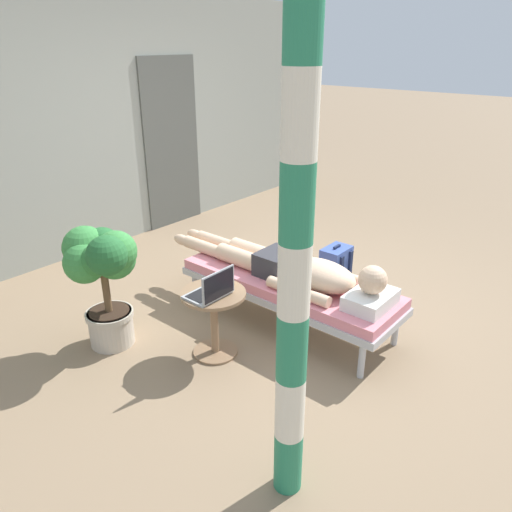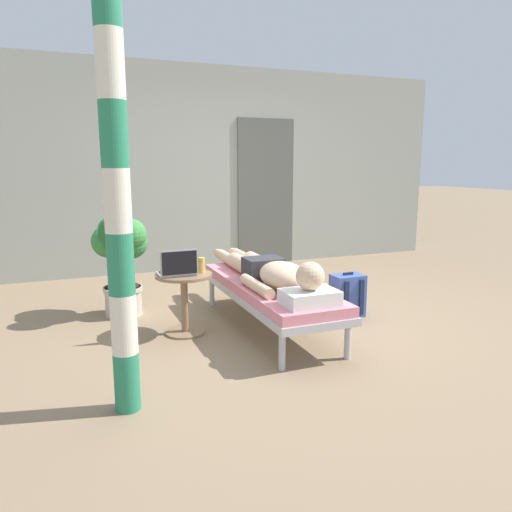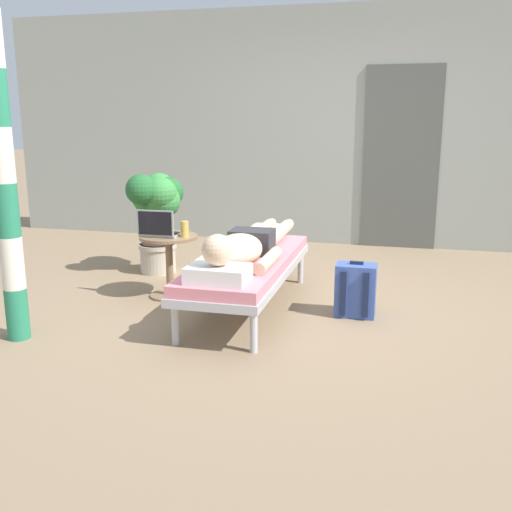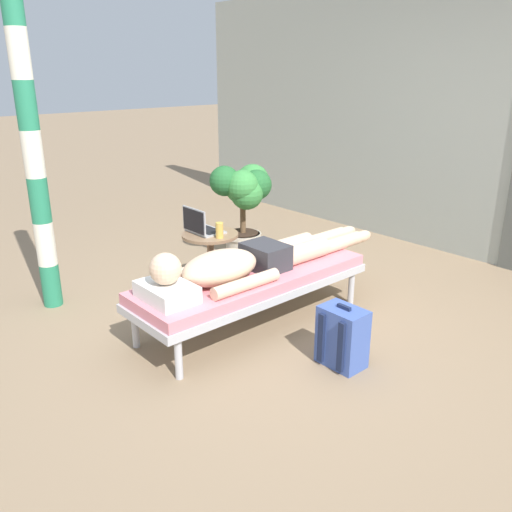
{
  "view_description": "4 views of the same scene",
  "coord_description": "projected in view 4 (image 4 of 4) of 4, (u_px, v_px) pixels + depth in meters",
  "views": [
    {
      "loc": [
        -3.19,
        -2.3,
        2.21
      ],
      "look_at": [
        -0.47,
        -0.02,
        0.65
      ],
      "focal_mm": 34.63,
      "sensor_mm": 36.0,
      "label": 1
    },
    {
      "loc": [
        -1.88,
        -3.94,
        1.44
      ],
      "look_at": [
        -0.29,
        0.01,
        0.62
      ],
      "focal_mm": 34.17,
      "sensor_mm": 36.0,
      "label": 2
    },
    {
      "loc": [
        0.92,
        -4.44,
        1.47
      ],
      "look_at": [
        -0.15,
        -0.26,
        0.45
      ],
      "focal_mm": 41.25,
      "sensor_mm": 36.0,
      "label": 3
    },
    {
      "loc": [
        2.54,
        -2.59,
        1.86
      ],
      "look_at": [
        -0.23,
        -0.14,
        0.54
      ],
      "focal_mm": 37.55,
      "sensor_mm": 36.0,
      "label": 4
    }
  ],
  "objects": [
    {
      "name": "ground_plane",
      "position": [
        290.0,
        327.0,
        4.04
      ],
      "size": [
        40.0,
        40.0,
        0.0
      ],
      "primitive_type": "plane",
      "color": "#8C7256"
    },
    {
      "name": "house_wall_back",
      "position": [
        458.0,
        120.0,
        5.35
      ],
      "size": [
        7.6,
        0.2,
        2.7
      ],
      "primitive_type": "cube",
      "color": "#999E93",
      "rests_on": "ground"
    },
    {
      "name": "lounge_chair",
      "position": [
        252.0,
        282.0,
        3.98
      ],
      "size": [
        0.64,
        1.89,
        0.42
      ],
      "color": "#B7B7BC",
      "rests_on": "ground"
    },
    {
      "name": "person_reclining",
      "position": [
        246.0,
        262.0,
        3.89
      ],
      "size": [
        0.53,
        2.17,
        0.32
      ],
      "color": "white",
      "rests_on": "lounge_chair"
    },
    {
      "name": "side_table",
      "position": [
        211.0,
        252.0,
        4.58
      ],
      "size": [
        0.48,
        0.48,
        0.52
      ],
      "color": "#8C6B4C",
      "rests_on": "ground"
    },
    {
      "name": "laptop",
      "position": [
        201.0,
        226.0,
        4.51
      ],
      "size": [
        0.31,
        0.24,
        0.23
      ],
      "color": "#A5A8AD",
      "rests_on": "side_table"
    },
    {
      "name": "drink_glass",
      "position": [
        219.0,
        230.0,
        4.39
      ],
      "size": [
        0.06,
        0.06,
        0.13
      ],
      "primitive_type": "cylinder",
      "color": "gold",
      "rests_on": "side_table"
    },
    {
      "name": "backpack",
      "position": [
        343.0,
        337.0,
        3.48
      ],
      "size": [
        0.3,
        0.26,
        0.42
      ],
      "color": "#3F59A5",
      "rests_on": "ground"
    },
    {
      "name": "potted_plant",
      "position": [
        244.0,
        196.0,
        5.23
      ],
      "size": [
        0.51,
        0.64,
        0.97
      ],
      "color": "#BFB29E",
      "rests_on": "ground"
    },
    {
      "name": "porch_post",
      "position": [
        33.0,
        154.0,
        4.01
      ],
      "size": [
        0.15,
        0.15,
        2.47
      ],
      "color": "#267F59",
      "rests_on": "ground"
    }
  ]
}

